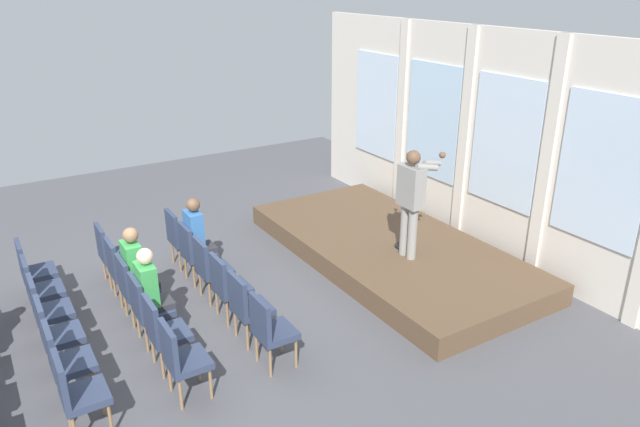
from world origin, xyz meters
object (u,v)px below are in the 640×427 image
chair_r1_c0 (110,251)px  chair_r1_c1 (121,267)px  chair_r1_c3 (147,306)px  chair_r0_c5 (269,327)px  audience_r1_c2 (137,269)px  chair_r1_c5 (181,356)px  chair_r0_c4 (247,304)px  audience_r1_c3 (152,290)px  chair_r2_c4 (64,358)px  mic_stand (405,227)px  audience_r0_c1 (198,236)px  chair_r0_c1 (194,250)px  chair_r2_c0 (32,268)px  chair_r2_c5 (76,390)px  chair_r2_c2 (46,307)px  chair_r2_c1 (39,286)px  chair_r1_c4 (162,329)px  chair_r0_c3 (227,284)px  chair_r2_c3 (55,331)px  chair_r0_c0 (180,235)px  chair_r0_c2 (209,266)px  speaker (411,196)px

chair_r1_c0 → chair_r1_c1: same height
chair_r1_c3 → chair_r0_c5: bearing=40.9°
audience_r1_c2 → chair_r1_c5: bearing=-2.5°
chair_r0_c4 → chair_r1_c1: bearing=-150.0°
audience_r1_c3 → chair_r2_c4: bearing=-61.8°
mic_stand → audience_r0_c1: bearing=-112.8°
chair_r0_c1 → chair_r2_c0: (-0.62, -2.14, 0.00)m
mic_stand → chair_r0_c1: (-1.24, -3.02, -0.13)m
chair_r0_c4 → chair_r1_c0: (-2.48, -1.07, 0.00)m
chair_r2_c5 → chair_r2_c2: bearing=180.0°
chair_r0_c4 → chair_r2_c0: same height
audience_r1_c3 → chair_r2_c1: bearing=-137.0°
audience_r1_c2 → chair_r0_c5: bearing=28.1°
audience_r1_c2 → chair_r2_c0: (-1.24, -1.15, -0.21)m
chair_r0_c4 → chair_r1_c4: 1.07m
chair_r1_c5 → chair_r0_c1: bearing=156.6°
audience_r1_c3 → chair_r2_c0: size_ratio=1.39×
chair_r1_c3 → chair_r2_c1: 1.64m
chair_r0_c3 → chair_r2_c3: 2.14m
chair_r0_c0 → chair_r2_c0: (0.00, -2.14, 0.00)m
mic_stand → chair_r1_c1: (-1.24, -4.09, -0.13)m
audience_r1_c3 → chair_r2_c3: audience_r1_c3 is taller
chair_r0_c0 → chair_r1_c4: (2.48, -1.07, 0.00)m
chair_r0_c3 → chair_r2_c2: same height
chair_r1_c0 → chair_r1_c3: size_ratio=1.00×
chair_r2_c4 → chair_r2_c2: bearing=180.0°
chair_r1_c1 → chair_r2_c5: size_ratio=1.00×
chair_r0_c5 → chair_r2_c5: 2.14m
chair_r0_c2 → audience_r1_c2: (0.00, -0.99, 0.21)m
chair_r0_c0 → audience_r1_c2: audience_r1_c2 is taller
chair_r1_c0 → chair_r0_c5: bearing=19.1°
chair_r0_c1 → audience_r1_c3: 1.60m
chair_r1_c1 → chair_r1_c4: size_ratio=1.00×
audience_r0_c1 → chair_r1_c5: size_ratio=1.43×
chair_r0_c0 → audience_r1_c2: (1.24, -0.99, 0.21)m
chair_r0_c2 → audience_r1_c2: size_ratio=0.70×
chair_r2_c2 → chair_r2_c5: (1.86, 0.00, 0.00)m
chair_r2_c0 → speaker: bearing=66.8°
speaker → chair_r1_c4: 4.03m
chair_r0_c2 → chair_r1_c1: same height
chair_r0_c2 → chair_r2_c2: size_ratio=1.00×
audience_r0_c1 → chair_r2_c4: bearing=-50.1°
chair_r0_c5 → chair_r1_c3: (-1.24, -1.07, 0.00)m
chair_r0_c1 → chair_r0_c2: (0.62, 0.00, 0.00)m
mic_stand → chair_r0_c1: 3.27m
audience_r1_c2 → chair_r2_c3: audience_r1_c2 is taller
mic_stand → chair_r0_c0: bearing=-121.6°
chair_r2_c2 → mic_stand: bearing=83.2°
speaker → chair_r0_c2: size_ratio=1.79×
chair_r0_c3 → chair_r1_c5: (1.24, -1.07, 0.00)m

